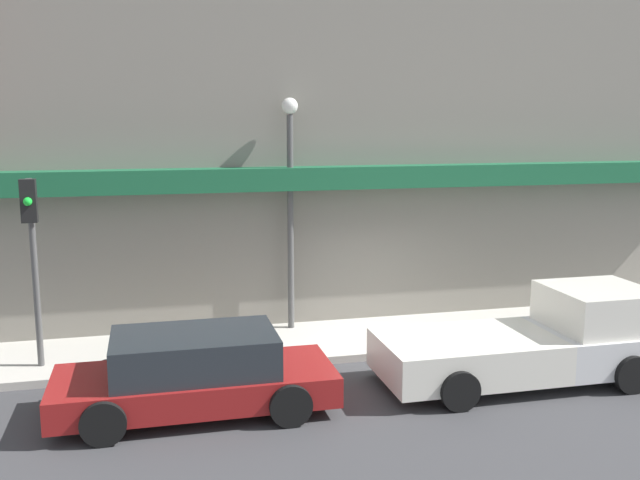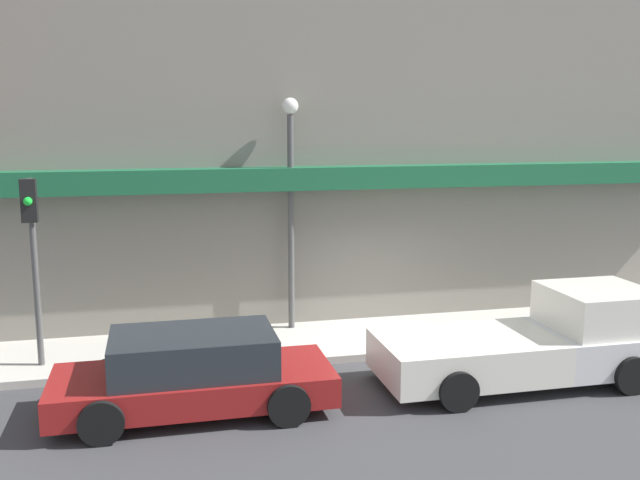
% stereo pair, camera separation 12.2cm
% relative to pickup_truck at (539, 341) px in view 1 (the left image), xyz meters
% --- Properties ---
extents(ground_plane, '(80.00, 80.00, 0.00)m').
position_rel_pickup_truck_xyz_m(ground_plane, '(-2.16, 1.72, -0.75)').
color(ground_plane, '#38383A').
extents(sidewalk, '(36.00, 2.54, 0.16)m').
position_rel_pickup_truck_xyz_m(sidewalk, '(-2.16, 2.99, -0.67)').
color(sidewalk, '#B7B2A8').
rests_on(sidewalk, ground).
extents(building, '(19.80, 3.80, 11.01)m').
position_rel_pickup_truck_xyz_m(building, '(-2.18, 5.73, 3.51)').
color(building, gray).
rests_on(building, ground).
extents(pickup_truck, '(5.36, 2.19, 1.71)m').
position_rel_pickup_truck_xyz_m(pickup_truck, '(0.00, 0.00, 0.00)').
color(pickup_truck, silver).
rests_on(pickup_truck, ground).
extents(parked_car, '(4.62, 2.06, 1.37)m').
position_rel_pickup_truck_xyz_m(parked_car, '(-6.36, 0.00, -0.08)').
color(parked_car, maroon).
rests_on(parked_car, ground).
extents(fire_hydrant, '(0.21, 0.21, 0.70)m').
position_rel_pickup_truck_xyz_m(fire_hydrant, '(-7.11, 2.41, -0.25)').
color(fire_hydrant, yellow).
rests_on(fire_hydrant, sidewalk).
extents(street_lamp, '(0.36, 0.36, 5.14)m').
position_rel_pickup_truck_xyz_m(street_lamp, '(-3.95, 3.90, 2.65)').
color(street_lamp, '#4C4C4C').
rests_on(street_lamp, sidewalk).
extents(traffic_light, '(0.28, 0.42, 3.61)m').
position_rel_pickup_truck_xyz_m(traffic_light, '(-9.14, 2.47, 1.89)').
color(traffic_light, '#4C4C4C').
rests_on(traffic_light, sidewalk).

